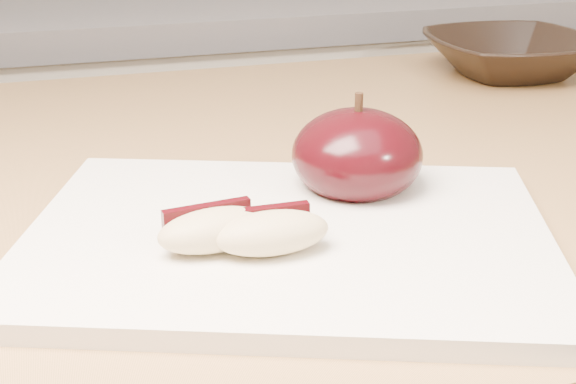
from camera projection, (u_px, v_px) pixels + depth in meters
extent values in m
cube|color=silver|center=(136.00, 272.00, 1.41)|extent=(2.40, 0.60, 0.90)
cube|color=slate|center=(114.00, 2.00, 1.23)|extent=(2.40, 0.62, 0.04)
cube|color=#AE7E4B|center=(205.00, 193.00, 0.63)|extent=(1.64, 0.64, 0.04)
cube|color=silver|center=(288.00, 239.00, 0.49)|extent=(0.38, 0.33, 0.01)
ellipsoid|color=black|center=(357.00, 155.00, 0.55)|extent=(0.10, 0.10, 0.06)
cylinder|color=black|center=(359.00, 103.00, 0.54)|extent=(0.01, 0.01, 0.01)
ellipsoid|color=tan|center=(215.00, 230.00, 0.46)|extent=(0.07, 0.04, 0.02)
cube|color=black|center=(207.00, 222.00, 0.47)|extent=(0.05, 0.01, 0.02)
ellipsoid|color=tan|center=(271.00, 233.00, 0.46)|extent=(0.07, 0.03, 0.02)
cube|color=black|center=(265.00, 224.00, 0.47)|extent=(0.05, 0.01, 0.02)
imported|color=black|center=(510.00, 55.00, 0.89)|extent=(0.19, 0.19, 0.04)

